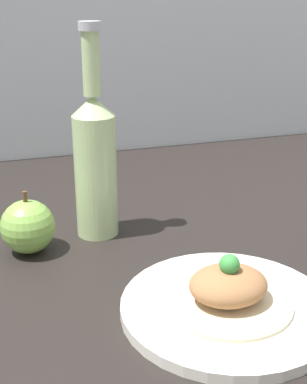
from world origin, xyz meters
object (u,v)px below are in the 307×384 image
at_px(cider_bottle, 95,160).
at_px(apple, 28,227).
at_px(plate, 227,306).
at_px(plated_food, 228,288).

distance_m(cider_bottle, apple, 0.13).
height_order(plate, cider_bottle, cider_bottle).
height_order(plate, plated_food, plated_food).
xyz_separation_m(cider_bottle, apple, (-0.10, -0.03, -0.08)).
distance_m(plated_food, cider_bottle, 0.28).
bearing_deg(apple, cider_bottle, 15.82).
bearing_deg(cider_bottle, apple, -164.18).
bearing_deg(plate, plated_food, 90.00).
bearing_deg(plated_food, apple, 131.66).
relative_size(plated_food, cider_bottle, 0.48).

